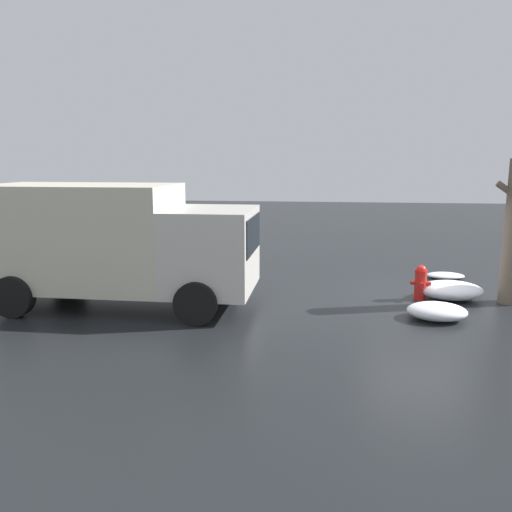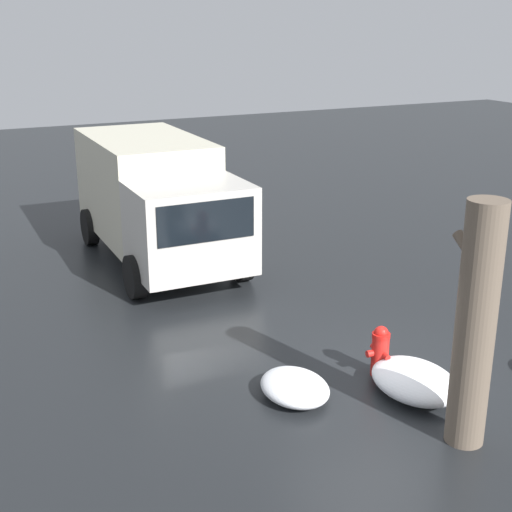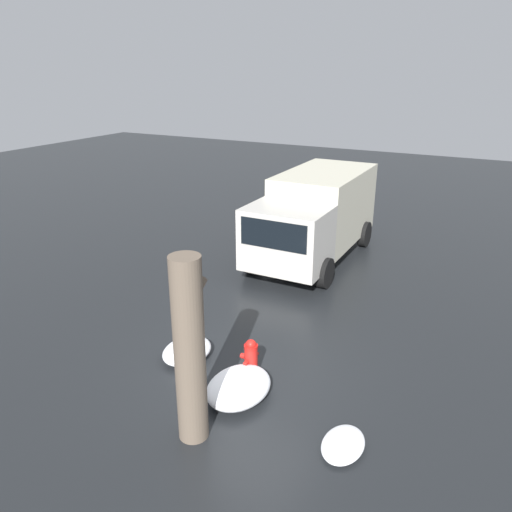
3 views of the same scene
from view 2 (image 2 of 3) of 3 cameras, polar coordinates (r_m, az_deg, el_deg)
The scene contains 6 objects.
ground_plane at distance 11.75m, azimuth 9.79°, elevation -9.32°, with size 60.00×60.00×0.00m, color black.
fire_hydrant at distance 11.56m, azimuth 9.89°, elevation -7.43°, with size 0.48×0.39×0.84m.
tree_trunk at distance 9.59m, azimuth 17.13°, elevation -5.35°, with size 0.79×0.52×3.35m.
delivery_truck at distance 16.64m, azimuth -8.02°, elevation 4.76°, with size 6.10×2.67×2.78m.
snow_pile_by_hydrant at distance 10.88m, azimuth 3.12°, elevation -10.43°, with size 1.24×0.98×0.35m.
snow_pile_curbside at distance 11.20m, azimuth 12.56°, elevation -9.72°, with size 1.52×1.16×0.44m.
Camera 2 is at (-8.37, 6.19, 5.45)m, focal length 50.00 mm.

